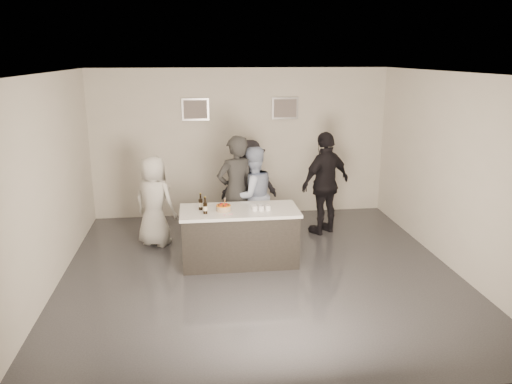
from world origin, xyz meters
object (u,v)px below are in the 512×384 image
Objects in this scene: person_main_blue at (252,196)px; person_main_black at (236,192)px; person_guest_right at (326,183)px; beer_bottle_b at (205,205)px; person_guest_left at (154,201)px; bar_counter at (240,236)px; beer_bottle_a at (201,202)px; person_guest_back at (249,183)px; cake at (224,208)px.

person_main_black is at bearing -6.57° from person_main_blue.
person_guest_right is at bearing 173.02° from person_main_black.
person_guest_left is at bearing 126.79° from beer_bottle_b.
beer_bottle_a reaches higher than bar_counter.
person_main_blue is 1.09× the size of person_guest_left.
person_guest_right is 1.49m from person_guest_back.
beer_bottle_b is 0.15× the size of person_guest_back.
person_guest_back is (1.75, 0.87, 0.05)m from person_guest_left.
person_main_blue reaches higher than beer_bottle_b.
person_guest_back is at bearing -122.48° from person_guest_left.
beer_bottle_a is 0.94m from person_main_black.
beer_bottle_a is 0.15× the size of person_guest_back.
beer_bottle_b is at bearing -72.78° from beer_bottle_a.
person_guest_back is at bearing -129.93° from person_main_black.
person_main_blue is (0.84, 1.01, -0.16)m from beer_bottle_b.
person_guest_back is (-1.35, 0.63, -0.11)m from person_guest_right.
beer_bottle_a is 1.25m from person_guest_left.
person_guest_back is (0.36, 1.86, 0.39)m from bar_counter.
beer_bottle_a reaches higher than cake.
person_main_black is at bearing 58.99° from beer_bottle_b.
person_main_black reaches higher than person_guest_right.
person_main_blue is at bearing 174.64° from person_main_black.
person_main_black is (0.55, 0.92, -0.05)m from beer_bottle_b.
person_guest_left is 3.12m from person_guest_right.
person_guest_right is at bearing 32.81° from cake.
bar_counter is 1.07× the size of person_main_blue.
person_main_blue is (0.29, 0.09, -0.11)m from person_main_black.
beer_bottle_b is at bearing 157.98° from person_guest_left.
beer_bottle_b is (-0.54, -0.15, 0.58)m from bar_counter.
person_guest_right is (1.71, 1.23, 0.51)m from bar_counter.
person_guest_back is at bearing 78.93° from bar_counter.
bar_counter is 1.11× the size of person_guest_back.
beer_bottle_b is 0.13× the size of person_main_black.
beer_bottle_b is at bearing 63.49° from person_guest_back.
person_main_black is 0.32m from person_main_blue.
person_guest_left is at bearing 23.91° from person_guest_back.
person_main_blue is 0.91× the size of person_guest_right.
person_guest_right is 1.14× the size of person_guest_back.
person_main_blue is 1.46m from person_guest_right.
beer_bottle_b reaches higher than cake.
bar_counter is 0.95× the size of person_main_black.
cake is 0.14× the size of person_guest_back.
person_guest_back is at bearing 61.85° from beer_bottle_a.
person_guest_back is (0.35, 1.09, -0.13)m from person_main_black.
bar_counter is 7.15× the size of beer_bottle_b.
cake is 0.37m from beer_bottle_a.
cake is 1.05m from person_main_blue.
beer_bottle_a is at bearing -3.23° from person_guest_right.
beer_bottle_a is 0.16× the size of person_guest_left.
person_guest_left reaches higher than beer_bottle_b.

